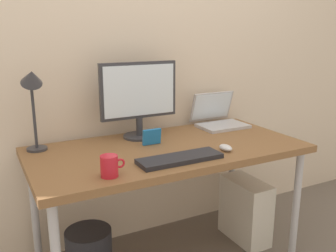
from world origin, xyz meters
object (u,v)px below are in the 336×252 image
Objects in this scene: coffee_mug at (110,166)px; desk at (168,156)px; keyboard at (180,158)px; computer_tower at (245,210)px; laptop at (218,117)px; desk_lamp at (33,91)px; monitor at (139,96)px; mouse at (226,148)px; photo_frame at (152,137)px.

desk is at bearing 31.86° from coffee_mug.
computer_tower is (0.64, 0.24, -0.55)m from keyboard.
desk is at bearing 179.98° from computer_tower.
keyboard is (-0.58, -0.50, -0.04)m from laptop.
desk_lamp is 4.07× the size of coffee_mug.
monitor is 4.18× the size of coffee_mug.
keyboard is 3.82× the size of coffee_mug.
coffee_mug is at bearing -150.83° from laptop.
desk_lamp is 1.07× the size of keyboard.
desk is 3.19× the size of monitor.
monitor is 0.60m from mouse.
desk_lamp reaches higher than mouse.
monitor is 1.15× the size of computer_tower.
laptop reaches higher than computer_tower.
desk is 0.15m from photo_frame.
desk_lamp is at bearing 163.76° from photo_frame.
laptop is 3.56× the size of mouse.
keyboard is (0.61, -0.48, -0.32)m from desk_lamp.
coffee_mug is at bearing -165.15° from computer_tower.
desk_lamp is 1.12× the size of computer_tower.
computer_tower is (1.03, 0.27, -0.58)m from coffee_mug.
coffee_mug is (-0.38, -0.03, 0.04)m from keyboard.
mouse reaches higher than computer_tower.
desk_lamp is 4.26× the size of photo_frame.
monitor is 0.54m from keyboard.
keyboard is 4.89× the size of mouse.
computer_tower is at bearing -11.13° from desk_lamp.
desk_lamp is at bearing 179.93° from monitor.
coffee_mug is at bearing -174.92° from keyboard.
desk_lamp is (-0.60, 0.00, 0.07)m from monitor.
monitor is at bearing 105.31° from desk.
laptop is 0.76× the size of computer_tower.
desk_lamp is 5.21× the size of mouse.
coffee_mug is (-0.68, -0.06, 0.03)m from mouse.
laptop is 1.11m from coffee_mug.
computer_tower is at bearing -0.02° from desk.
photo_frame is at bearing 42.86° from coffee_mug.
desk_lamp is 0.69m from photo_frame.
keyboard is 0.31m from photo_frame.
monitor reaches higher than mouse.
laptop reaches higher than mouse.
mouse is (0.31, -0.46, -0.24)m from monitor.
monitor reaches higher than coffee_mug.
laptop is at bearing 1.99° from monitor.
coffee_mug reaches higher than mouse.
computer_tower is (0.59, -0.00, -0.48)m from desk.
desk is 0.81m from desk_lamp.
desk_lamp reaches higher than laptop.
photo_frame is at bearing 133.09° from desk.
desk_lamp is (-0.67, 0.25, 0.39)m from desk.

